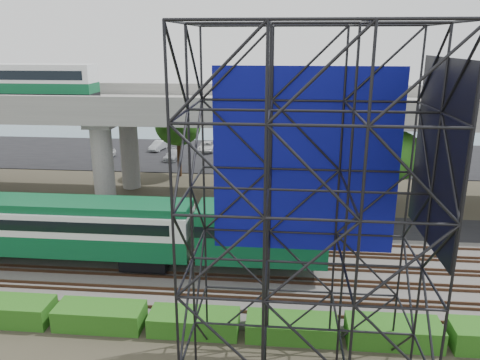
# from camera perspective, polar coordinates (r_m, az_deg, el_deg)

# --- Properties ---
(ground) EXTENTS (140.00, 140.00, 0.00)m
(ground) POSITION_cam_1_polar(r_m,az_deg,el_deg) (29.28, -5.94, -12.95)
(ground) COLOR #474233
(ground) RESTS_ON ground
(ballast_bed) EXTENTS (90.00, 12.00, 0.20)m
(ballast_bed) POSITION_cam_1_polar(r_m,az_deg,el_deg) (30.96, -5.22, -10.98)
(ballast_bed) COLOR slate
(ballast_bed) RESTS_ON ground
(service_road) EXTENTS (90.00, 5.00, 0.08)m
(service_road) POSITION_cam_1_polar(r_m,az_deg,el_deg) (38.60, -2.93, -5.24)
(service_road) COLOR black
(service_road) RESTS_ON ground
(parking_lot) EXTENTS (90.00, 18.00, 0.08)m
(parking_lot) POSITION_cam_1_polar(r_m,az_deg,el_deg) (60.88, 0.23, 3.00)
(parking_lot) COLOR black
(parking_lot) RESTS_ON ground
(harbor_water) EXTENTS (140.00, 40.00, 0.03)m
(harbor_water) POSITION_cam_1_polar(r_m,az_deg,el_deg) (82.36, 1.62, 6.59)
(harbor_water) COLOR slate
(harbor_water) RESTS_ON ground
(rail_tracks) EXTENTS (90.00, 9.52, 0.16)m
(rail_tracks) POSITION_cam_1_polar(r_m,az_deg,el_deg) (30.87, -5.23, -10.69)
(rail_tracks) COLOR #472D1E
(rail_tracks) RESTS_ON ballast_bed
(commuter_train) EXTENTS (29.30, 3.06, 4.30)m
(commuter_train) POSITION_cam_1_polar(r_m,az_deg,el_deg) (32.06, -19.11, -5.41)
(commuter_train) COLOR black
(commuter_train) RESTS_ON rail_tracks
(overpass) EXTENTS (80.00, 12.00, 12.40)m
(overpass) POSITION_cam_1_polar(r_m,az_deg,el_deg) (41.91, -3.77, 8.11)
(overpass) COLOR #9E9B93
(overpass) RESTS_ON ground
(scaffold_tower) EXTENTS (9.36, 6.36, 15.00)m
(scaffold_tower) POSITION_cam_1_polar(r_m,az_deg,el_deg) (18.34, 8.12, -5.80)
(scaffold_tower) COLOR black
(scaffold_tower) RESTS_ON ground
(hedge_strip) EXTENTS (34.60, 1.80, 1.20)m
(hedge_strip) POSITION_cam_1_polar(r_m,az_deg,el_deg) (25.22, -5.59, -16.79)
(hedge_strip) COLOR #1C4F12
(hedge_strip) RESTS_ON ground
(trees) EXTENTS (40.94, 16.94, 7.69)m
(trees) POSITION_cam_1_polar(r_m,az_deg,el_deg) (43.20, -8.11, 4.67)
(trees) COLOR #382314
(trees) RESTS_ON ground
(parked_cars) EXTENTS (36.04, 9.43, 1.28)m
(parked_cars) POSITION_cam_1_polar(r_m,az_deg,el_deg) (60.28, 1.20, 3.47)
(parked_cars) COLOR silver
(parked_cars) RESTS_ON parking_lot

